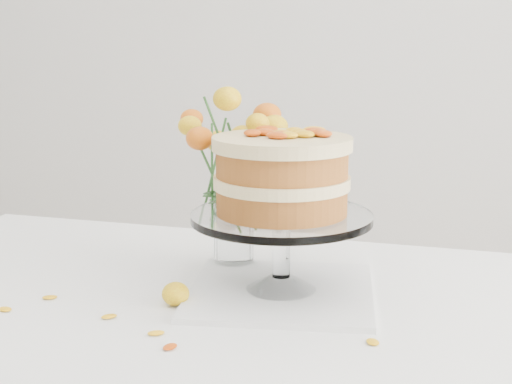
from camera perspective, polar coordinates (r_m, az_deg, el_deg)
table at (r=1.26m, az=-4.36°, el=-12.40°), size 1.43×0.93×0.76m
napkin at (r=1.26m, az=2.01°, el=-7.95°), size 0.37×0.37×0.01m
cake_stand at (r=1.21m, az=2.08°, el=0.67°), size 0.31×0.31×0.28m
rose_vase at (r=1.36m, az=-1.85°, el=3.13°), size 0.29×0.29×0.39m
loose_rose_near at (r=1.22m, az=-6.44°, el=-8.10°), size 0.08×0.05×0.04m
stray_petal_a at (r=1.19m, az=-11.67°, el=-9.74°), size 0.03×0.02×0.00m
stray_petal_b at (r=1.11m, az=-8.01°, el=-11.13°), size 0.03×0.02×0.00m
stray_petal_c at (r=1.06m, az=-6.90°, el=-12.22°), size 0.03×0.02×0.00m
stray_petal_d at (r=1.29m, az=-16.17°, el=-8.11°), size 0.03×0.02×0.00m
stray_petal_e at (r=1.26m, az=-19.44°, el=-8.85°), size 0.03×0.02×0.00m
stray_petal_f at (r=1.08m, az=9.32°, el=-11.77°), size 0.03×0.02×0.00m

